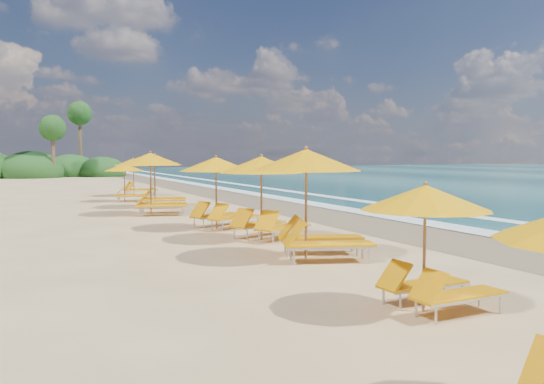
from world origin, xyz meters
TOP-DOWN VIEW (x-y plane):
  - ground at (0.00, 0.00)m, footprint 160.00×160.00m
  - wet_sand at (4.00, 0.00)m, footprint 4.00×160.00m
  - surf_foam at (6.70, 0.00)m, footprint 4.00×160.00m
  - station_2 at (-1.66, -9.38)m, footprint 2.19×2.03m
  - station_3 at (-1.20, -4.89)m, footprint 3.33×3.26m
  - station_4 at (-1.06, -1.84)m, footprint 3.19×3.18m
  - station_5 at (-1.43, 0.90)m, footprint 3.08×3.03m
  - station_6 at (-2.39, 5.84)m, footprint 3.20×3.12m
  - station_7 at (-1.58, 8.70)m, footprint 3.08×3.00m
  - station_8 at (-2.30, 12.46)m, footprint 2.43×2.33m
  - station_9 at (-1.12, 16.04)m, footprint 2.44×2.26m

SIDE VIEW (x-z plane):
  - ground at x=0.00m, z-range 0.00..0.00m
  - wet_sand at x=4.00m, z-range 0.00..0.01m
  - surf_foam at x=6.70m, z-range 0.02..0.03m
  - station_8 at x=-2.30m, z-range 0.12..2.11m
  - station_2 at x=-1.66m, z-range 0.12..2.13m
  - station_9 at x=-1.12m, z-range 0.13..2.36m
  - station_5 at x=-1.43m, z-range 0.14..2.54m
  - station_4 at x=-1.06m, z-range 0.15..2.57m
  - station_7 at x=-1.58m, z-range 0.15..2.60m
  - station_6 at x=-2.39m, z-range 0.15..2.69m
  - station_3 at x=-1.20m, z-range 0.16..2.77m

